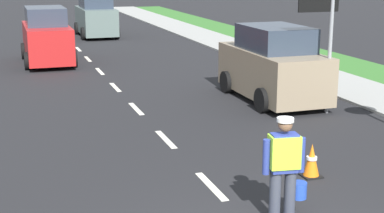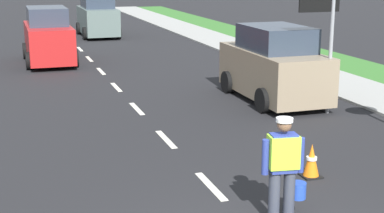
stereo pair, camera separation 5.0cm
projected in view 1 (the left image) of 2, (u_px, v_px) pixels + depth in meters
name	position (u px, v px, depth m)	size (l,w,h in m)	color
ground_plane	(77.00, 48.00, 27.23)	(96.00, 96.00, 0.00)	black
sidewalk_right	(337.00, 83.00, 19.31)	(2.40, 72.00, 0.14)	#9E9E99
lane_center_line	(67.00, 38.00, 31.10)	(0.14, 46.40, 0.01)	silver
road_worker	(285.00, 164.00, 8.79)	(0.77, 0.36, 1.67)	#383D4C
lane_direction_sign	(323.00, 23.00, 14.88)	(1.16, 0.11, 3.20)	gray
traffic_cone_near	(312.00, 161.00, 10.79)	(0.36, 0.36, 0.64)	black
car_oncoming_second	(47.00, 37.00, 23.02)	(1.95, 4.34, 2.23)	red
car_outgoing_far	(96.00, 17.00, 31.41)	(2.00, 4.20, 2.26)	slate
car_parked_curbside	(273.00, 66.00, 16.73)	(2.04, 4.18, 2.18)	gray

